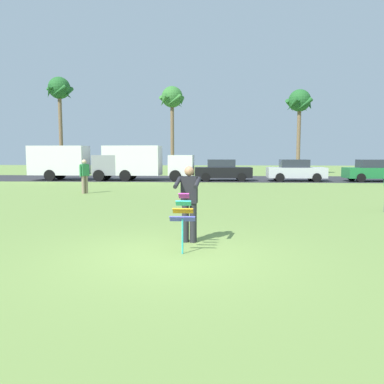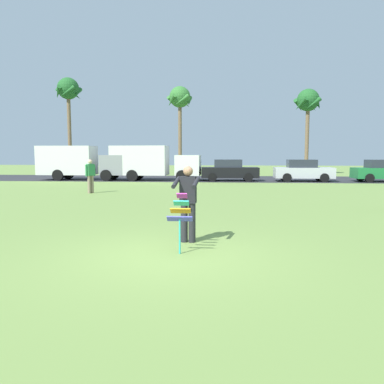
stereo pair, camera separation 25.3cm
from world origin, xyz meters
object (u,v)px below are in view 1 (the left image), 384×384
Objects in this scene: palm_tree_right_near at (172,101)px; person_walker_far at (85,175)px; parked_truck_grey_van at (70,162)px; parked_car_green at (374,171)px; parked_car_black at (223,171)px; palm_tree_centre_far at (300,104)px; parked_truck_white_box at (144,162)px; kite_held at (183,213)px; palm_tree_left_near at (59,93)px; person_kite_flyer at (189,201)px; parked_car_silver at (296,171)px.

person_walker_far is (-2.29, -19.48, -6.36)m from palm_tree_right_near.
parked_car_green is (22.65, -0.00, -0.64)m from parked_truck_grey_van.
parked_car_black is 0.52× the size of palm_tree_centre_far.
parked_car_green is (16.96, -0.00, -0.64)m from parked_truck_white_box.
kite_held is 0.13× the size of palm_tree_left_near.
kite_held is at bearing -94.67° from person_kite_flyer.
person_kite_flyer is at bearing -93.25° from parked_car_black.
person_kite_flyer is 0.21× the size of palm_tree_centre_far.
parked_truck_grey_van is at bearing 116.70° from kite_held.
parked_car_silver is 5.64m from parked_car_green.
kite_held is 0.68× the size of person_walker_far.
person_kite_flyer is 0.26× the size of parked_truck_grey_van.
person_kite_flyer is 20.96m from parked_car_silver.
parked_truck_grey_van is 17.03m from parked_car_silver.
parked_car_green is at bearing -0.00° from parked_truck_white_box.
parked_car_black is at bearing -0.01° from parked_truck_grey_van.
parked_truck_grey_van is at bearing 115.13° from person_walker_far.
parked_truck_grey_van is (-10.45, 20.77, 0.61)m from kite_held.
parked_car_black is 12.87m from palm_tree_right_near.
parked_truck_white_box is 11.61m from palm_tree_right_near.
person_kite_flyer is 0.20× the size of palm_tree_right_near.
parked_truck_grey_van is (-10.51, 19.92, 0.46)m from person_kite_flyer.
kite_held is 0.18× the size of parked_truck_white_box.
parked_car_green is at bearing 0.00° from parked_car_black.
parked_truck_grey_van is 0.99× the size of parked_truck_white_box.
person_walker_far is at bearing -96.69° from palm_tree_right_near.
parked_car_black is 11.01m from parked_car_green.
parked_car_green is 28.87m from palm_tree_left_near.
person_kite_flyer is 0.18× the size of palm_tree_left_near.
kite_held is 24.09m from parked_car_green.
palm_tree_left_near is at bearing 139.65° from parked_truck_white_box.
parked_car_black is at bearing -179.98° from parked_car_silver.
palm_tree_left_near reaches higher than parked_car_silver.
parked_truck_white_box reaches higher than person_kite_flyer.
person_kite_flyer is 1.46× the size of kite_held.
palm_tree_right_near is 1.07× the size of palm_tree_centre_far.
parked_car_black reaches higher than kite_held.
palm_tree_right_near is (-4.89, 9.96, 6.52)m from parked_car_black.
parked_car_green is 0.45× the size of palm_tree_left_near.
palm_tree_left_near is 1.16× the size of palm_tree_centre_far.
parked_truck_white_box is at bearing 103.61° from person_kite_flyer.
parked_truck_grey_van is at bearing 180.00° from parked_truck_white_box.
person_walker_far is (-7.18, -9.52, 0.16)m from parked_car_black.
parked_car_green is at bearing 59.55° from kite_held.
parked_car_black is at bearing -27.81° from palm_tree_left_near.
person_walker_far is (-1.23, -9.52, -0.48)m from parked_truck_white_box.
person_walker_far reaches higher than kite_held.
kite_held is 21.78m from parked_car_silver.
palm_tree_right_near is at bearing 83.92° from parked_truck_white_box.
palm_tree_right_near is (-15.90, 9.96, 6.52)m from parked_car_green.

